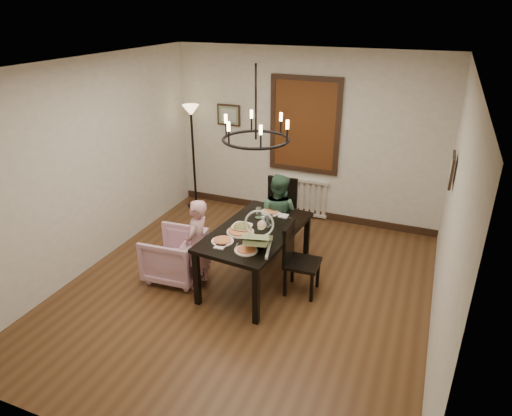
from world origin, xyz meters
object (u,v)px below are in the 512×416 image
Objects in this scene: dining_table at (256,236)px; floor_lamp at (194,159)px; chair_right at (303,259)px; seated_man at (278,223)px; chair_far at (278,214)px; elderly_woman at (198,252)px; baby_bouncer at (258,236)px; armchair at (175,256)px; drinking_glass at (268,221)px.

floor_lamp is (-1.95, 1.90, 0.21)m from dining_table.
dining_table is at bearing 88.72° from chair_right.
chair_right is 3.22m from floor_lamp.
chair_far is at bearing -65.11° from seated_man.
dining_table is at bearing 115.77° from elderly_woman.
baby_bouncer is at bearing 133.36° from chair_right.
armchair is at bearing -158.44° from dining_table.
drinking_glass is at bearing 72.80° from chair_right.
seated_man is at bearing 130.51° from armchair.
elderly_woman is 0.96m from baby_bouncer.
armchair is at bearing 51.32° from seated_man.
elderly_woman is at bearing 77.84° from armchair.
seated_man is 7.66× the size of drinking_glass.
chair_far reaches higher than armchair.
elderly_woman is at bearing 103.73° from chair_right.
drinking_glass is (0.76, 0.50, 0.34)m from elderly_woman.
dining_table is at bearing 94.62° from seated_man.
drinking_glass is (1.15, 0.45, 0.51)m from armchair.
dining_table is 1.08m from chair_far.
dining_table is 1.15m from armchair.
elderly_woman is at bearing -115.21° from chair_far.
chair_far reaches higher than elderly_woman.
armchair is 0.40× the size of floor_lamp.
drinking_glass is (0.17, -0.92, 0.32)m from chair_far.
floor_lamp reaches higher than dining_table.
dining_table reaches higher than armchair.
seated_man is (0.69, 1.11, 0.02)m from elderly_woman.
elderly_woman is 2.03× the size of baby_bouncer.
armchair is 1.46× the size of baby_bouncer.
seated_man is 0.58× the size of floor_lamp.
chair_right is at bearing 96.47° from armchair.
floor_lamp is (-1.29, 2.25, 0.40)m from elderly_woman.
dining_table is 1.84× the size of chair_right.
chair_right is 1.71m from armchair.
seated_man is (0.10, -0.31, 0.00)m from chair_far.
chair_far is 2.09m from floor_lamp.
elderly_woman reaches higher than chair_right.
elderly_woman is (-1.29, -0.36, 0.03)m from chair_right.
chair_far is 0.99m from drinking_glass.
floor_lamp is at bearing -152.82° from elderly_woman.
seated_man is 0.69m from drinking_glass.
chair_right is at bearing -15.17° from drinking_glass.
chair_far is 1.69m from armchair.
floor_lamp is (-1.98, 1.14, 0.38)m from seated_man.
seated_man is at bearing -74.79° from chair_far.
chair_right is 0.94× the size of elderly_woman.
dining_table is at bearing 102.00° from armchair.
baby_bouncer is (0.17, -1.19, 0.41)m from seated_man.
chair_far is at bearing 99.42° from dining_table.
baby_bouncer reaches higher than armchair.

